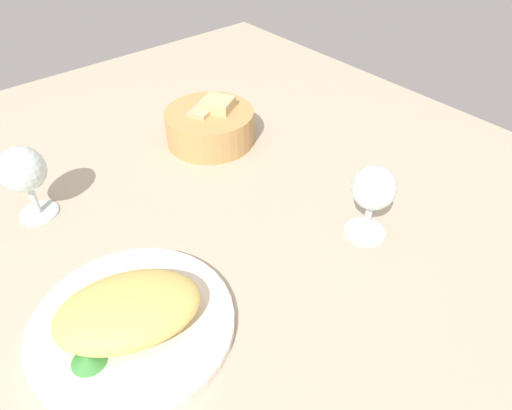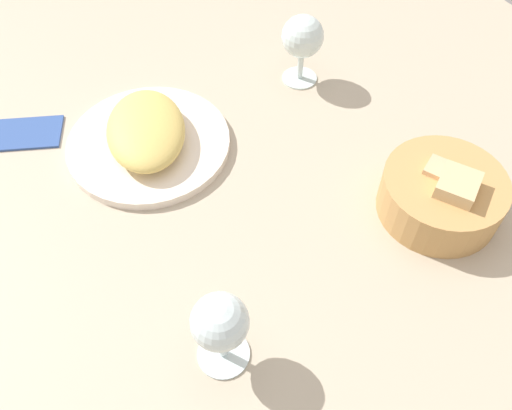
% 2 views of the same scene
% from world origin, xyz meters
% --- Properties ---
extents(ground_plane, '(1.40, 1.40, 0.02)m').
position_xyz_m(ground_plane, '(0.00, 0.00, -0.01)').
color(ground_plane, '#B3A38B').
extents(plate, '(0.25, 0.25, 0.01)m').
position_xyz_m(plate, '(-0.11, -0.08, 0.01)').
color(plate, white).
rests_on(plate, ground_plane).
extents(omelette, '(0.21, 0.17, 0.04)m').
position_xyz_m(omelette, '(-0.11, -0.08, 0.04)').
color(omelette, '#D8B95E').
rests_on(omelette, plate).
extents(lettuce_garnish, '(0.04, 0.04, 0.01)m').
position_xyz_m(lettuce_garnish, '(-0.17, -0.10, 0.02)').
color(lettuce_garnish, '#38883B').
rests_on(lettuce_garnish, plate).
extents(bread_basket, '(0.17, 0.17, 0.08)m').
position_xyz_m(bread_basket, '(0.22, 0.21, 0.03)').
color(bread_basket, tan).
rests_on(bread_basket, ground_plane).
extents(wine_glass_near, '(0.06, 0.06, 0.12)m').
position_xyz_m(wine_glass_near, '(0.24, -0.15, 0.08)').
color(wine_glass_near, silver).
rests_on(wine_glass_near, ground_plane).
extents(wine_glass_far, '(0.07, 0.07, 0.12)m').
position_xyz_m(wine_glass_far, '(-0.12, 0.21, 0.08)').
color(wine_glass_far, silver).
rests_on(wine_glass_far, ground_plane).
extents(folded_napkin, '(0.11, 0.13, 0.01)m').
position_xyz_m(folded_napkin, '(-0.24, -0.23, 0.00)').
color(folded_napkin, '#304E91').
rests_on(folded_napkin, ground_plane).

